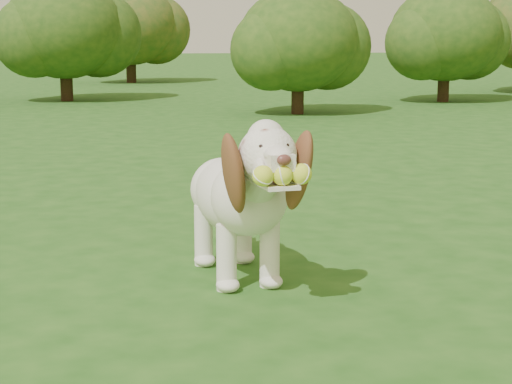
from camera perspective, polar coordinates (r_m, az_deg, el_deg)
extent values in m
plane|color=#1C4B15|center=(4.06, -5.07, -4.24)|extent=(80.00, 80.00, 0.00)
ellipsoid|color=white|center=(3.66, -1.45, -0.25)|extent=(0.39, 0.64, 0.32)
ellipsoid|color=white|center=(3.43, -0.44, -0.33)|extent=(0.35, 0.35, 0.31)
ellipsoid|color=white|center=(3.86, -2.28, 0.19)|extent=(0.32, 0.32, 0.29)
cylinder|color=white|center=(3.30, 0.14, 0.70)|extent=(0.20, 0.27, 0.25)
sphere|color=white|center=(3.17, 0.77, 2.47)|extent=(0.25, 0.25, 0.22)
sphere|color=white|center=(3.18, 0.67, 3.58)|extent=(0.16, 0.16, 0.14)
cube|color=white|center=(3.06, 1.47, 2.07)|extent=(0.11, 0.14, 0.06)
ellipsoid|color=#592D28|center=(2.99, 1.88, 2.15)|extent=(0.06, 0.04, 0.04)
cube|color=white|center=(3.06, 1.54, 0.42)|extent=(0.14, 0.15, 0.01)
ellipsoid|color=brown|center=(3.16, -1.52, 1.24)|extent=(0.14, 0.22, 0.34)
ellipsoid|color=brown|center=(3.23, 2.89, 1.45)|extent=(0.15, 0.21, 0.34)
cylinder|color=white|center=(3.98, -2.75, 1.03)|extent=(0.08, 0.16, 0.12)
cylinder|color=white|center=(3.48, -1.98, -4.38)|extent=(0.09, 0.09, 0.28)
cylinder|color=white|center=(3.53, 0.92, -4.16)|extent=(0.09, 0.09, 0.28)
cylinder|color=white|center=(3.86, -3.51, -2.89)|extent=(0.09, 0.09, 0.28)
cylinder|color=white|center=(3.91, -0.89, -2.71)|extent=(0.09, 0.09, 0.28)
sphere|color=#DBE641|center=(2.99, 0.46, 1.08)|extent=(0.08, 0.08, 0.08)
sphere|color=#DBE641|center=(3.02, 1.76, 1.14)|extent=(0.08, 0.08, 0.08)
sphere|color=#DBE641|center=(3.04, 3.05, 1.20)|extent=(0.08, 0.08, 0.08)
cylinder|color=#382314|center=(13.35, 12.39, 7.09)|extent=(0.17, 0.17, 0.56)
ellipsoid|color=#234716|center=(13.33, 12.52, 10.27)|extent=(1.67, 1.67, 1.42)
cylinder|color=#382314|center=(11.09, 2.79, 6.55)|extent=(0.16, 0.16, 0.52)
ellipsoid|color=#234716|center=(11.06, 2.83, 10.10)|extent=(1.55, 1.55, 1.31)
cylinder|color=#382314|center=(18.24, -8.33, 8.25)|extent=(0.20, 0.20, 0.66)
ellipsoid|color=#234716|center=(18.23, -8.40, 11.00)|extent=(1.97, 1.97, 1.67)
cylinder|color=#382314|center=(13.53, -12.53, 7.23)|extent=(0.19, 0.19, 0.60)
ellipsoid|color=#234716|center=(13.51, -12.66, 10.64)|extent=(1.81, 1.81, 1.54)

